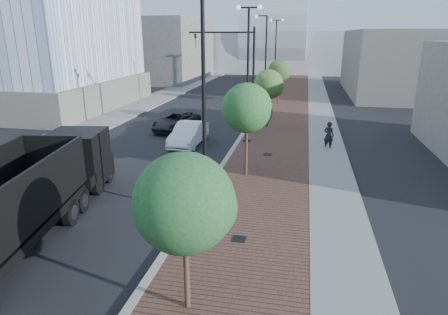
% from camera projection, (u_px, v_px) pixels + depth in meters
% --- Properties ---
extents(sidewalk, '(7.00, 140.00, 0.12)m').
position_uv_depth(sidewalk, '(295.00, 102.00, 44.23)').
color(sidewalk, '#4C2D23').
rests_on(sidewalk, ground).
extents(concrete_strip, '(2.40, 140.00, 0.13)m').
position_uv_depth(concrete_strip, '(319.00, 103.00, 43.71)').
color(concrete_strip, slate).
rests_on(concrete_strip, ground).
extents(curb, '(0.30, 140.00, 0.14)m').
position_uv_depth(curb, '(264.00, 101.00, 44.90)').
color(curb, gray).
rests_on(curb, ground).
extents(west_sidewalk, '(4.00, 140.00, 0.12)m').
position_uv_depth(west_sidewalk, '(158.00, 98.00, 47.41)').
color(west_sidewalk, slate).
rests_on(west_sidewalk, ground).
extents(dump_truck, '(4.77, 13.57, 3.42)m').
position_uv_depth(dump_truck, '(48.00, 187.00, 15.97)').
color(dump_truck, black).
rests_on(dump_truck, ground).
extents(white_sedan, '(1.75, 4.86, 1.60)m').
position_uv_depth(white_sedan, '(189.00, 134.00, 27.20)').
color(white_sedan, white).
rests_on(white_sedan, ground).
extents(dark_car_mid, '(3.23, 5.48, 1.43)m').
position_uv_depth(dark_car_mid, '(176.00, 121.00, 31.52)').
color(dark_car_mid, black).
rests_on(dark_car_mid, ground).
extents(dark_car_far, '(3.10, 4.57, 1.23)m').
position_uv_depth(dark_car_far, '(254.00, 88.00, 51.58)').
color(dark_car_far, black).
rests_on(dark_car_far, ground).
extents(pedestrian, '(0.82, 0.70, 1.91)m').
position_uv_depth(pedestrian, '(329.00, 136.00, 26.09)').
color(pedestrian, black).
rests_on(pedestrian, ground).
extents(streetlight_1, '(1.44, 0.56, 9.21)m').
position_uv_depth(streetlight_1, '(201.00, 116.00, 15.51)').
color(streetlight_1, black).
rests_on(streetlight_1, ground).
extents(streetlight_2, '(1.72, 0.56, 9.28)m').
position_uv_depth(streetlight_2, '(248.00, 75.00, 26.55)').
color(streetlight_2, black).
rests_on(streetlight_2, ground).
extents(streetlight_3, '(1.44, 0.56, 9.21)m').
position_uv_depth(streetlight_3, '(264.00, 68.00, 37.91)').
color(streetlight_3, black).
rests_on(streetlight_3, ground).
extents(streetlight_4, '(1.72, 0.56, 9.28)m').
position_uv_depth(streetlight_4, '(275.00, 56.00, 48.95)').
color(streetlight_4, black).
rests_on(streetlight_4, ground).
extents(traffic_mast, '(5.09, 0.20, 8.00)m').
position_uv_depth(traffic_mast, '(242.00, 68.00, 29.47)').
color(traffic_mast, black).
rests_on(traffic_mast, ground).
extents(tree_0, '(2.69, 2.69, 4.63)m').
position_uv_depth(tree_0, '(186.00, 203.00, 10.03)').
color(tree_0, '#382619').
rests_on(tree_0, ground).
extents(tree_1, '(2.62, 2.62, 5.11)m').
position_uv_depth(tree_1, '(248.00, 108.00, 20.14)').
color(tree_1, '#382619').
rests_on(tree_1, ground).
extents(tree_2, '(2.43, 2.39, 4.79)m').
position_uv_depth(tree_2, '(269.00, 85.00, 31.41)').
color(tree_2, '#382619').
rests_on(tree_2, ground).
extents(tree_3, '(2.48, 2.44, 4.86)m').
position_uv_depth(tree_3, '(279.00, 71.00, 42.60)').
color(tree_3, '#382619').
rests_on(tree_3, ground).
extents(tower_podium, '(19.00, 19.00, 3.00)m').
position_uv_depth(tower_podium, '(34.00, 93.00, 41.62)').
color(tower_podium, '#5E5A54').
rests_on(tower_podium, ground).
extents(convention_center, '(50.00, 30.00, 50.00)m').
position_uv_depth(convention_center, '(277.00, 41.00, 85.50)').
color(convention_center, '#A8ACB3').
rests_on(convention_center, ground).
extents(commercial_block_nw, '(14.00, 20.00, 10.00)m').
position_uv_depth(commercial_block_nw, '(160.00, 50.00, 65.93)').
color(commercial_block_nw, '#5E5B54').
rests_on(commercial_block_nw, ground).
extents(commercial_block_ne, '(12.00, 22.00, 8.00)m').
position_uv_depth(commercial_block_ne, '(397.00, 63.00, 49.97)').
color(commercial_block_ne, '#68655D').
rests_on(commercial_block_ne, ground).
extents(utility_cover_1, '(0.50, 0.50, 0.02)m').
position_uv_depth(utility_cover_1, '(239.00, 239.00, 14.55)').
color(utility_cover_1, black).
rests_on(utility_cover_1, sidewalk).
extents(utility_cover_2, '(0.50, 0.50, 0.02)m').
position_uv_depth(utility_cover_2, '(267.00, 154.00, 24.82)').
color(utility_cover_2, black).
rests_on(utility_cover_2, sidewalk).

